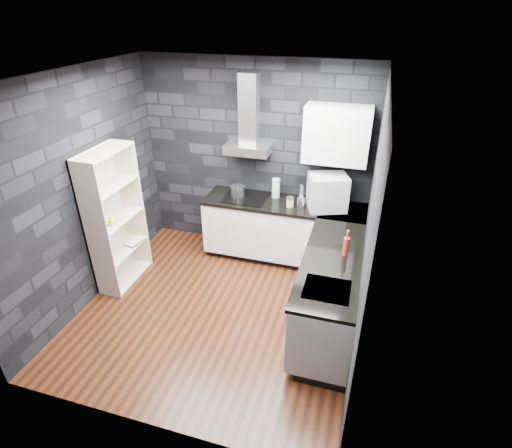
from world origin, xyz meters
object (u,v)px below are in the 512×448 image
at_px(bookshelf, 116,219).
at_px(fruit_bowl, 110,221).
at_px(appliance_garage, 327,193).
at_px(pot, 238,191).
at_px(red_bottle, 346,247).
at_px(glass_vase, 276,188).
at_px(storage_jar, 290,203).
at_px(utensil_crock, 301,202).

bearing_deg(bookshelf, fruit_bowl, -102.98).
height_order(appliance_garage, fruit_bowl, appliance_garage).
distance_m(pot, fruit_bowl, 1.73).
height_order(bookshelf, fruit_bowl, bookshelf).
xyz_separation_m(appliance_garage, bookshelf, (-2.48, -1.05, -0.22)).
height_order(red_bottle, fruit_bowl, red_bottle).
distance_m(bookshelf, fruit_bowl, 0.11).
height_order(glass_vase, appliance_garage, appliance_garage).
relative_size(storage_jar, bookshelf, 0.07).
height_order(glass_vase, red_bottle, glass_vase).
xyz_separation_m(red_bottle, fruit_bowl, (-2.83, -0.10, -0.07)).
bearing_deg(utensil_crock, fruit_bowl, -152.83).
relative_size(pot, bookshelf, 0.11).
bearing_deg(red_bottle, bookshelf, 179.95).
distance_m(utensil_crock, bookshelf, 2.38).
relative_size(glass_vase, fruit_bowl, 1.17).
bearing_deg(appliance_garage, glass_vase, 147.53).
distance_m(utensil_crock, red_bottle, 1.21).
distance_m(red_bottle, fruit_bowl, 2.83).
distance_m(glass_vase, bookshelf, 2.14).
bearing_deg(fruit_bowl, pot, 43.93).
height_order(glass_vase, utensil_crock, glass_vase).
height_order(pot, utensil_crock, utensil_crock).
relative_size(pot, appliance_garage, 0.41).
xyz_separation_m(storage_jar, utensil_crock, (0.14, 0.04, 0.01)).
distance_m(storage_jar, appliance_garage, 0.50).
bearing_deg(bookshelf, utensil_crock, 11.98).
xyz_separation_m(pot, glass_vase, (0.52, 0.10, 0.06)).
bearing_deg(glass_vase, pot, -168.64).
distance_m(storage_jar, utensil_crock, 0.14).
height_order(glass_vase, bookshelf, bookshelf).
distance_m(pot, appliance_garage, 1.25).
bearing_deg(glass_vase, appliance_garage, -11.81).
bearing_deg(appliance_garage, red_bottle, -92.52).
relative_size(pot, red_bottle, 0.92).
relative_size(red_bottle, fruit_bowl, 0.93).
bearing_deg(storage_jar, utensil_crock, 14.84).
xyz_separation_m(pot, storage_jar, (0.77, -0.13, -0.01)).
relative_size(storage_jar, utensil_crock, 0.90).
xyz_separation_m(pot, utensil_crock, (0.91, -0.09, -0.00)).
relative_size(utensil_crock, appliance_garage, 0.27).
bearing_deg(red_bottle, glass_vase, 131.47).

